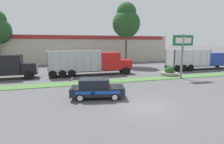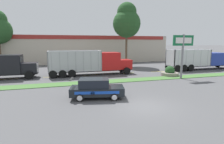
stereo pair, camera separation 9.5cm
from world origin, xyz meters
The scene contains 15 objects.
ground_plane centered at (0.00, 0.00, 0.00)m, with size 600.00×600.00×0.00m, color #515154.
grass_verge centered at (0.00, 8.69, 0.03)m, with size 120.00×1.96×0.06m, color #477538.
centre_line_2 centered at (-12.45, 13.67, 0.00)m, with size 2.40×0.14×0.01m, color yellow.
centre_line_3 centered at (-7.05, 13.67, 0.00)m, with size 2.40×0.14×0.01m, color yellow.
centre_line_4 centered at (-1.65, 13.67, 0.00)m, with size 2.40×0.14×0.01m, color yellow.
centre_line_5 centered at (3.75, 13.67, 0.00)m, with size 2.40×0.14×0.01m, color yellow.
centre_line_6 centered at (9.15, 13.67, 0.00)m, with size 2.40×0.14×0.01m, color yellow.
centre_line_7 centered at (14.55, 13.67, 0.00)m, with size 2.40×0.14×0.01m, color yellow.
dump_truck_lead centered at (-0.49, 13.83, 1.66)m, with size 11.92×2.72×3.51m.
dump_truck_mid centered at (18.53, 13.84, 1.58)m, with size 12.39×2.81×3.49m.
rally_car centered at (-3.06, 2.93, 0.84)m, with size 4.68×2.65×1.68m.
store_sign_post centered at (9.05, 7.86, 4.03)m, with size 2.91×0.28×5.63m.
stone_planter centered at (8.84, 10.03, 0.46)m, with size 2.42×2.42×1.39m.
store_building_backdrop centered at (0.77, 33.57, 3.11)m, with size 37.28×12.10×6.21m.
tree_behind_centre centered at (6.69, 21.74, 8.77)m, with size 5.36×5.36×12.27m.
Camera 1 is at (-5.78, -11.00, 4.58)m, focal length 28.00 mm.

